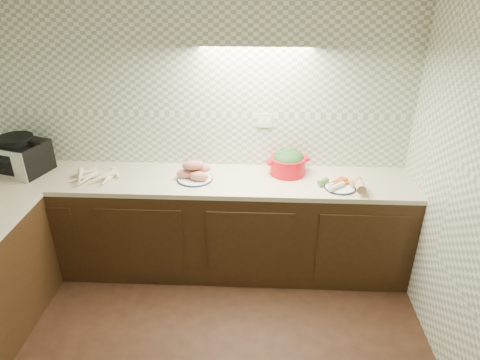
{
  "coord_description": "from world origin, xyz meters",
  "views": [
    {
      "loc": [
        0.51,
        -1.69,
        2.51
      ],
      "look_at": [
        0.37,
        1.25,
        1.02
      ],
      "focal_mm": 32.0,
      "sensor_mm": 36.0,
      "label": 1
    }
  ],
  "objects_px": {
    "parsnip_pile": "(100,174)",
    "onion_bowl": "(196,167)",
    "toaster_oven": "(18,156)",
    "dutch_oven": "(288,162)",
    "sweet_potato_plate": "(195,172)",
    "veg_plate": "(347,184)"
  },
  "relations": [
    {
      "from": "parsnip_pile",
      "to": "onion_bowl",
      "type": "height_order",
      "value": "onion_bowl"
    },
    {
      "from": "toaster_oven",
      "to": "onion_bowl",
      "type": "xyz_separation_m",
      "value": [
        1.52,
        0.06,
        -0.1
      ]
    },
    {
      "from": "parsnip_pile",
      "to": "dutch_oven",
      "type": "height_order",
      "value": "dutch_oven"
    },
    {
      "from": "onion_bowl",
      "to": "dutch_oven",
      "type": "relative_size",
      "value": 0.42
    },
    {
      "from": "dutch_oven",
      "to": "parsnip_pile",
      "type": "bearing_deg",
      "value": 167.91
    },
    {
      "from": "parsnip_pile",
      "to": "onion_bowl",
      "type": "bearing_deg",
      "value": 10.1
    },
    {
      "from": "onion_bowl",
      "to": "parsnip_pile",
      "type": "bearing_deg",
      "value": -169.9
    },
    {
      "from": "toaster_oven",
      "to": "sweet_potato_plate",
      "type": "distance_m",
      "value": 1.53
    },
    {
      "from": "toaster_oven",
      "to": "parsnip_pile",
      "type": "relative_size",
      "value": 1.38
    },
    {
      "from": "onion_bowl",
      "to": "dutch_oven",
      "type": "height_order",
      "value": "dutch_oven"
    },
    {
      "from": "sweet_potato_plate",
      "to": "toaster_oven",
      "type": "bearing_deg",
      "value": 177.22
    },
    {
      "from": "toaster_oven",
      "to": "dutch_oven",
      "type": "height_order",
      "value": "toaster_oven"
    },
    {
      "from": "parsnip_pile",
      "to": "sweet_potato_plate",
      "type": "relative_size",
      "value": 1.23
    },
    {
      "from": "onion_bowl",
      "to": "veg_plate",
      "type": "xyz_separation_m",
      "value": [
        1.25,
        -0.24,
        -0.0
      ]
    },
    {
      "from": "parsnip_pile",
      "to": "onion_bowl",
      "type": "relative_size",
      "value": 2.37
    },
    {
      "from": "dutch_oven",
      "to": "onion_bowl",
      "type": "bearing_deg",
      "value": 163.39
    },
    {
      "from": "sweet_potato_plate",
      "to": "onion_bowl",
      "type": "xyz_separation_m",
      "value": [
        -0.01,
        0.13,
        -0.02
      ]
    },
    {
      "from": "sweet_potato_plate",
      "to": "dutch_oven",
      "type": "bearing_deg",
      "value": 10.79
    },
    {
      "from": "veg_plate",
      "to": "sweet_potato_plate",
      "type": "bearing_deg",
      "value": 174.97
    },
    {
      "from": "sweet_potato_plate",
      "to": "veg_plate",
      "type": "distance_m",
      "value": 1.24
    },
    {
      "from": "toaster_oven",
      "to": "veg_plate",
      "type": "relative_size",
      "value": 1.4
    },
    {
      "from": "parsnip_pile",
      "to": "sweet_potato_plate",
      "type": "bearing_deg",
      "value": 0.65
    }
  ]
}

